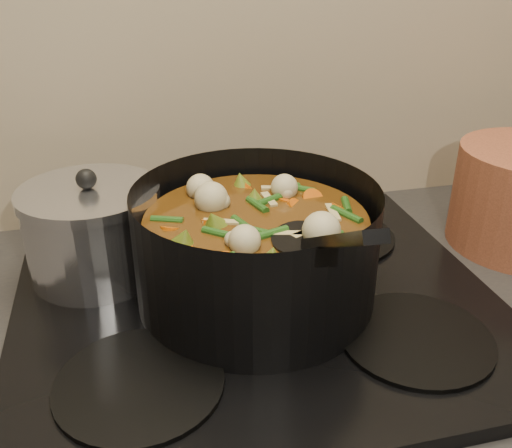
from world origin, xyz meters
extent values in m
cube|color=black|center=(0.00, 1.93, 0.89)|extent=(2.64, 0.64, 0.05)
cube|color=black|center=(0.00, 1.93, 0.92)|extent=(0.62, 0.54, 0.02)
cylinder|color=black|center=(-0.16, 1.80, 0.93)|extent=(0.18, 0.18, 0.01)
cylinder|color=black|center=(0.16, 1.80, 0.93)|extent=(0.18, 0.18, 0.01)
cylinder|color=black|center=(-0.16, 2.06, 0.93)|extent=(0.18, 0.18, 0.01)
cylinder|color=black|center=(0.16, 2.06, 0.93)|extent=(0.18, 0.18, 0.01)
cylinder|color=black|center=(0.00, 1.93, 1.01)|extent=(0.37, 0.37, 0.15)
cylinder|color=black|center=(0.00, 1.93, 0.94)|extent=(0.30, 0.30, 0.01)
cylinder|color=#532F0E|center=(0.00, 1.93, 0.99)|extent=(0.28, 0.28, 0.11)
cylinder|color=#D35209|center=(0.04, 1.93, 1.04)|extent=(0.03, 0.03, 0.03)
cylinder|color=#D35209|center=(0.05, 1.99, 1.04)|extent=(0.04, 0.04, 0.03)
cylinder|color=#D35209|center=(-0.02, 2.04, 1.04)|extent=(0.04, 0.04, 0.03)
cylinder|color=#D35209|center=(-0.05, 1.96, 1.04)|extent=(0.03, 0.04, 0.03)
cylinder|color=#D35209|center=(-0.09, 1.91, 1.04)|extent=(0.04, 0.04, 0.03)
cylinder|color=#D35209|center=(-0.02, 1.90, 1.04)|extent=(0.04, 0.04, 0.03)
cylinder|color=#D35209|center=(0.03, 1.87, 1.04)|extent=(0.04, 0.04, 0.03)
cylinder|color=#D35209|center=(0.10, 1.90, 1.04)|extent=(0.04, 0.03, 0.03)
cylinder|color=#D35209|center=(0.05, 1.96, 1.04)|extent=(0.04, 0.04, 0.03)
cylinder|color=#D35209|center=(0.01, 2.02, 1.04)|extent=(0.04, 0.04, 0.03)
cylinder|color=#D35209|center=(-0.03, 1.96, 1.04)|extent=(0.03, 0.03, 0.03)
cylinder|color=#D35209|center=(-0.07, 1.94, 1.04)|extent=(0.04, 0.04, 0.03)
cylinder|color=#D35209|center=(-0.07, 1.86, 1.04)|extent=(0.04, 0.04, 0.03)
sphere|color=#CBBE8F|center=(0.06, 1.93, 1.06)|extent=(0.04, 0.04, 0.04)
sphere|color=#CBBE8F|center=(0.00, 2.00, 1.06)|extent=(0.04, 0.04, 0.04)
sphere|color=#CBBE8F|center=(-0.06, 1.93, 1.06)|extent=(0.04, 0.04, 0.04)
sphere|color=#CBBE8F|center=(0.01, 1.87, 1.06)|extent=(0.04, 0.04, 0.04)
sphere|color=#CBBE8F|center=(0.06, 1.95, 1.06)|extent=(0.04, 0.04, 0.04)
cone|color=olive|center=(-0.04, 1.85, 1.05)|extent=(0.04, 0.04, 0.04)
cone|color=olive|center=(0.07, 1.88, 1.05)|extent=(0.04, 0.04, 0.04)
cone|color=olive|center=(0.06, 2.00, 1.05)|extent=(0.04, 0.04, 0.04)
cone|color=olive|center=(-0.05, 2.00, 1.05)|extent=(0.04, 0.04, 0.04)
cone|color=olive|center=(-0.08, 1.89, 1.05)|extent=(0.04, 0.04, 0.04)
cone|color=olive|center=(0.03, 1.85, 1.05)|extent=(0.04, 0.04, 0.04)
cylinder|color=#215218|center=(0.03, 1.97, 1.05)|extent=(0.01, 0.04, 0.01)
cylinder|color=#215218|center=(-0.02, 2.04, 1.05)|extent=(0.04, 0.03, 0.01)
cylinder|color=#215218|center=(-0.07, 1.98, 1.05)|extent=(0.04, 0.02, 0.01)
cylinder|color=#215218|center=(-0.06, 1.92, 1.05)|extent=(0.03, 0.04, 0.01)
cylinder|color=#215218|center=(-0.02, 1.89, 1.05)|extent=(0.03, 0.04, 0.01)
cylinder|color=#215218|center=(0.04, 1.84, 1.05)|extent=(0.04, 0.02, 0.01)
cylinder|color=#215218|center=(0.08, 1.91, 1.05)|extent=(0.04, 0.03, 0.01)
cylinder|color=#215218|center=(0.06, 1.97, 1.05)|extent=(0.01, 0.04, 0.01)
cylinder|color=#215218|center=(0.01, 1.98, 1.05)|extent=(0.04, 0.03, 0.01)
cylinder|color=#215218|center=(-0.07, 2.01, 1.05)|extent=(0.04, 0.02, 0.01)
cylinder|color=#215218|center=(-0.09, 1.94, 1.05)|extent=(0.03, 0.04, 0.01)
cylinder|color=#215218|center=(-0.05, 1.88, 1.05)|extent=(0.03, 0.04, 0.01)
cylinder|color=#215218|center=(0.00, 1.89, 1.05)|extent=(0.04, 0.02, 0.01)
cube|color=tan|center=(-0.06, 1.98, 1.05)|extent=(0.04, 0.01, 0.00)
cube|color=tan|center=(-0.06, 1.89, 1.05)|extent=(0.02, 0.05, 0.00)
cube|color=tan|center=(0.03, 1.86, 1.05)|extent=(0.04, 0.03, 0.00)
cube|color=tan|center=(0.07, 1.94, 1.05)|extent=(0.04, 0.04, 0.00)
cube|color=tan|center=(0.02, 2.01, 1.05)|extent=(0.03, 0.04, 0.00)
cube|color=tan|center=(-0.07, 1.97, 1.05)|extent=(0.05, 0.02, 0.00)
cube|color=tan|center=(-0.06, 1.88, 1.05)|extent=(0.01, 0.05, 0.00)
ellipsoid|color=black|center=(0.03, 1.87, 1.05)|extent=(0.10, 0.10, 0.01)
cube|color=black|center=(0.04, 1.76, 1.10)|extent=(0.03, 0.18, 0.11)
cylinder|color=silver|center=(-0.20, 2.05, 0.99)|extent=(0.18, 0.18, 0.11)
cylinder|color=silver|center=(-0.20, 2.05, 1.05)|extent=(0.19, 0.19, 0.01)
sphere|color=black|center=(-0.20, 2.05, 1.07)|extent=(0.03, 0.03, 0.03)
camera|label=1|loc=(-0.15, 1.32, 1.35)|focal=40.00mm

